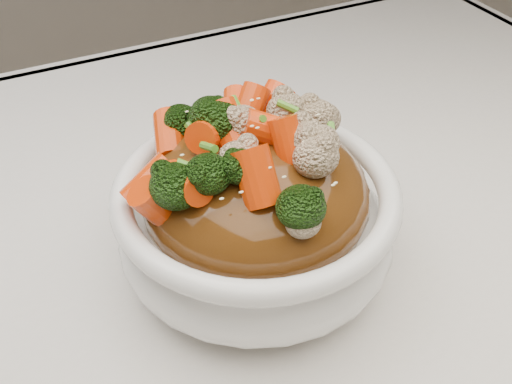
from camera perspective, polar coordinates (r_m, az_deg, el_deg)
name	(u,v)px	position (r m, az deg, el deg)	size (l,w,h in m)	color
tablecloth	(190,277)	(0.53, -6.28, -8.07)	(1.20, 0.80, 0.04)	silver
bowl	(256,224)	(0.48, 0.00, -3.04)	(0.22, 0.22, 0.09)	white
sauce_base	(256,195)	(0.46, 0.00, -0.29)	(0.18, 0.18, 0.10)	#4D290D
carrots	(256,126)	(0.42, 0.00, 6.32)	(0.18, 0.18, 0.05)	#D93B07
broccoli	(256,127)	(0.42, 0.00, 6.20)	(0.18, 0.18, 0.04)	black
cauliflower	(256,130)	(0.42, 0.00, 5.97)	(0.18, 0.18, 0.04)	tan
scallions	(256,125)	(0.42, 0.00, 6.43)	(0.13, 0.13, 0.02)	#43831E
sesame_seeds	(256,125)	(0.42, 0.00, 6.43)	(0.16, 0.16, 0.01)	#F5E6AE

